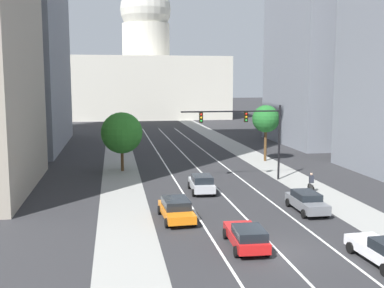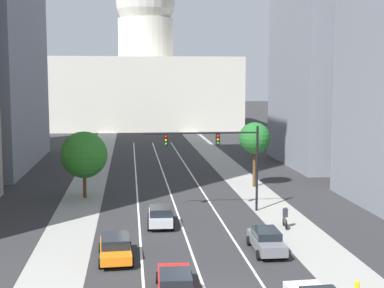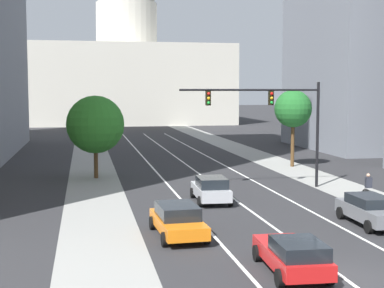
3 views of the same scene
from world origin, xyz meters
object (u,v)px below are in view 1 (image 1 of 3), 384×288
at_px(car_gray, 307,201).
at_px(street_tree_near_left, 122,133).
at_px(car_red, 247,236).
at_px(car_silver, 202,183).
at_px(car_orange, 176,209).
at_px(street_tree_mid_right, 266,119).
at_px(traffic_signal_mast, 249,126).
at_px(capitol_building, 146,76).
at_px(cyclist, 311,183).

height_order(car_gray, street_tree_near_left, street_tree_near_left).
bearing_deg(car_red, car_silver, 2.42).
distance_m(car_silver, street_tree_near_left, 13.27).
height_order(car_orange, street_tree_near_left, street_tree_near_left).
bearing_deg(street_tree_mid_right, traffic_signal_mast, -116.27).
xyz_separation_m(car_red, traffic_signal_mast, (5.39, 17.94, 4.53)).
height_order(capitol_building, car_silver, capitol_building).
distance_m(car_red, cyclist, 15.41).
xyz_separation_m(traffic_signal_mast, street_tree_near_left, (-11.94, 6.95, -1.16)).
bearing_deg(car_silver, capitol_building, 1.08).
bearing_deg(car_red, traffic_signal_mast, -14.27).
bearing_deg(traffic_signal_mast, car_gray, -84.29).
bearing_deg(street_tree_near_left, car_gray, -54.37).
bearing_deg(car_gray, car_silver, 42.96).
bearing_deg(street_tree_mid_right, car_gray, -100.56).
distance_m(car_orange, car_red, 7.02).
distance_m(capitol_building, car_red, 102.70).
height_order(capitol_building, street_tree_near_left, capitol_building).
distance_m(car_gray, car_orange, 9.77).
relative_size(car_gray, car_silver, 1.07).
bearing_deg(car_red, cyclist, -34.86).
xyz_separation_m(car_orange, traffic_signal_mast, (8.63, 11.71, 4.49)).
distance_m(car_red, street_tree_mid_right, 30.69).
distance_m(capitol_building, car_silver, 88.93).
bearing_deg(car_gray, car_orange, 93.32).
relative_size(capitol_building, car_orange, 8.48).
distance_m(car_gray, cyclist, 6.27).
xyz_separation_m(car_gray, car_red, (-6.52, -6.66, -0.04)).
xyz_separation_m(car_gray, traffic_signal_mast, (-1.13, 11.29, 4.49)).
xyz_separation_m(capitol_building, street_tree_near_left, (-8.19, -77.29, -6.77)).
bearing_deg(car_red, capitol_building, 1.53).
height_order(car_red, cyclist, cyclist).
height_order(car_orange, car_red, car_orange).
height_order(traffic_signal_mast, street_tree_near_left, traffic_signal_mast).
distance_m(car_red, traffic_signal_mast, 19.27).
xyz_separation_m(capitol_building, car_gray, (4.88, -95.53, -10.10)).
relative_size(car_silver, traffic_signal_mast, 0.45).
height_order(capitol_building, traffic_signal_mast, capitol_building).
relative_size(car_red, street_tree_near_left, 0.73).
bearing_deg(capitol_building, car_orange, -92.91).
bearing_deg(cyclist, car_red, 147.21).
relative_size(car_red, cyclist, 2.67).
bearing_deg(capitol_building, street_tree_mid_right, -83.08).
bearing_deg(traffic_signal_mast, car_orange, -126.38).
height_order(car_gray, street_tree_mid_right, street_tree_mid_right).
bearing_deg(car_gray, car_red, 136.42).
bearing_deg(car_gray, street_tree_near_left, 36.44).
height_order(car_gray, car_orange, car_orange).
relative_size(capitol_building, car_gray, 8.77).
relative_size(car_silver, street_tree_mid_right, 0.65).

